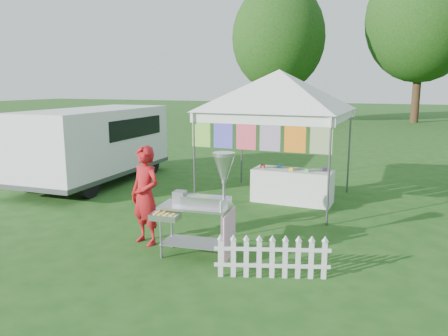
% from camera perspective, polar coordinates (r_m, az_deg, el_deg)
% --- Properties ---
extents(ground, '(120.00, 120.00, 0.00)m').
position_cam_1_polar(ground, '(7.21, -1.16, -10.89)').
color(ground, '#1C4915').
rests_on(ground, ground).
extents(canopy_main, '(4.24, 4.24, 3.45)m').
position_cam_1_polar(canopy_main, '(9.99, 7.24, 12.59)').
color(canopy_main, '#59595E').
rests_on(canopy_main, ground).
extents(tree_left, '(6.40, 6.40, 9.53)m').
position_cam_1_polar(tree_left, '(31.51, 7.14, 16.54)').
color(tree_left, '#312212').
rests_on(tree_left, ground).
extents(tree_mid, '(7.60, 7.60, 11.52)m').
position_cam_1_polar(tree_mid, '(34.39, 24.48, 17.38)').
color(tree_mid, '#312212').
rests_on(tree_mid, ground).
extents(donut_cart, '(1.21, 0.96, 1.67)m').
position_cam_1_polar(donut_cart, '(6.69, -2.40, -3.76)').
color(donut_cart, gray).
rests_on(donut_cart, ground).
extents(vendor, '(0.70, 0.56, 1.67)m').
position_cam_1_polar(vendor, '(7.45, -10.24, -3.55)').
color(vendor, '#AA1519').
rests_on(vendor, ground).
extents(cargo_van, '(2.25, 4.98, 2.02)m').
position_cam_1_polar(cargo_van, '(12.57, -16.12, 3.20)').
color(cargo_van, white).
rests_on(cargo_van, ground).
extents(picket_fence, '(1.53, 0.58, 0.56)m').
position_cam_1_polar(picket_fence, '(6.24, 6.30, -11.67)').
color(picket_fence, white).
rests_on(picket_fence, ground).
extents(display_table, '(1.80, 0.70, 0.76)m').
position_cam_1_polar(display_table, '(10.13, 8.91, -2.34)').
color(display_table, white).
rests_on(display_table, ground).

